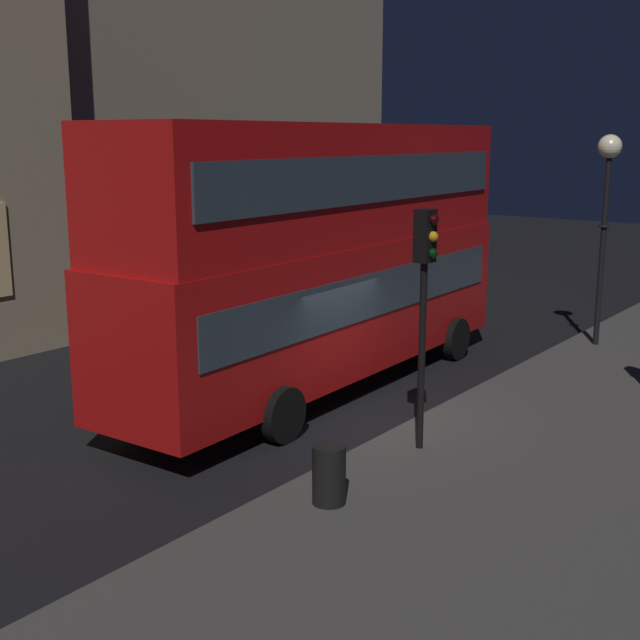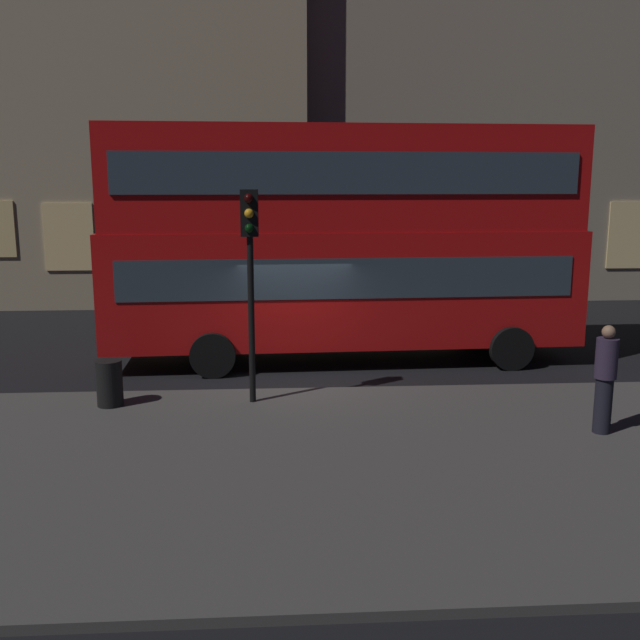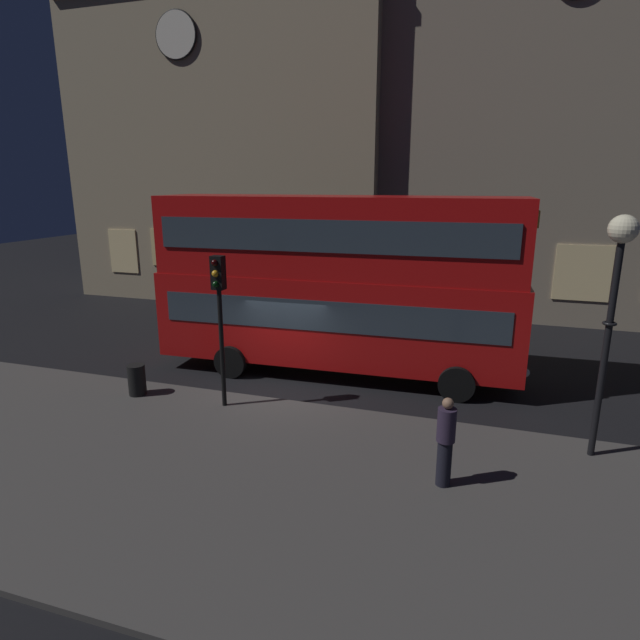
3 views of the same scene
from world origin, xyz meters
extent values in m
plane|color=black|center=(0.00, 0.00, 0.00)|extent=(80.00, 80.00, 0.00)
cube|color=#423F3D|center=(0.00, -4.81, 0.06)|extent=(44.00, 7.78, 0.12)
cube|color=tan|center=(-7.24, 13.16, 8.78)|extent=(15.82, 7.92, 17.56)
cube|color=#F2D18C|center=(-7.24, 9.17, 2.47)|extent=(1.62, 0.06, 2.22)
cube|color=#E5C67F|center=(-4.71, 9.17, 2.30)|extent=(1.62, 0.06, 2.17)
cube|color=#F2D18C|center=(-2.18, 9.17, 2.65)|extent=(1.62, 0.06, 2.19)
cube|color=gray|center=(7.56, 13.92, 9.68)|extent=(16.73, 7.79, 19.35)
cube|color=#E5C67F|center=(2.54, 9.99, 2.50)|extent=(2.14, 0.06, 2.17)
cube|color=#F2D18C|center=(5.88, 9.99, 2.69)|extent=(2.14, 0.06, 2.52)
cube|color=#F9E09E|center=(9.23, 9.99, 2.30)|extent=(2.14, 0.06, 2.28)
cube|color=#F2D18C|center=(12.58, 9.99, 2.38)|extent=(2.14, 0.06, 2.39)
cube|color=#B20F0F|center=(1.16, 1.80, 1.83)|extent=(11.14, 2.86, 2.66)
cube|color=#B20F0F|center=(1.16, 1.80, 4.33)|extent=(10.92, 2.80, 2.34)
cube|color=#2D3842|center=(1.16, 1.80, 2.17)|extent=(10.26, 2.89, 0.90)
cube|color=#2D3842|center=(1.16, 1.80, 4.45)|extent=(10.26, 2.89, 0.90)
cube|color=#F2D84C|center=(6.63, 2.00, 4.97)|extent=(0.13, 1.48, 0.44)
sphere|color=white|center=(6.68, 2.80, 0.85)|extent=(0.24, 0.24, 0.24)
sphere|color=white|center=(6.74, 1.20, 0.85)|extent=(0.24, 0.24, 0.24)
cylinder|color=black|center=(4.87, 3.22, 0.50)|extent=(1.02, 0.28, 1.01)
cylinder|color=black|center=(4.96, 0.66, 0.50)|extent=(1.02, 0.28, 1.01)
cylinder|color=black|center=(-1.92, 2.98, 0.50)|extent=(1.02, 0.28, 1.01)
cylinder|color=black|center=(-1.83, 0.41, 0.50)|extent=(1.02, 0.28, 1.01)
cylinder|color=black|center=(-0.89, -1.77, 1.70)|extent=(0.12, 0.12, 3.16)
cube|color=black|center=(-0.89, -1.77, 3.70)|extent=(0.32, 0.26, 0.85)
sphere|color=black|center=(-0.89, -1.92, 3.97)|extent=(0.17, 0.17, 0.17)
sphere|color=orange|center=(-0.89, -1.92, 3.70)|extent=(0.17, 0.17, 0.17)
sphere|color=black|center=(-0.89, -1.92, 3.43)|extent=(0.17, 0.17, 0.17)
cylinder|color=black|center=(5.01, -3.87, 0.59)|extent=(0.29, 0.29, 0.95)
cylinder|color=#2D2338|center=(5.01, -3.87, 1.40)|extent=(0.36, 0.36, 0.67)
sphere|color=#8C664C|center=(5.01, -3.87, 1.85)|extent=(0.22, 0.22, 0.22)
cylinder|color=black|center=(-3.56, -1.85, 0.55)|extent=(0.49, 0.49, 0.87)
camera|label=1|loc=(-12.52, -8.47, 5.27)|focal=46.91mm
camera|label=2|loc=(-0.42, -14.97, 4.27)|focal=40.05mm
camera|label=3|loc=(5.52, -13.39, 5.93)|focal=29.53mm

